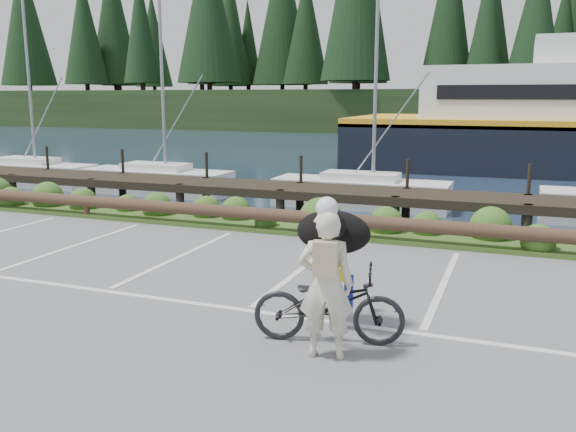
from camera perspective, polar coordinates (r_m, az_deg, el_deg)
name	(u,v)px	position (r m, az deg, el deg)	size (l,w,h in m)	color
ground	(258,303)	(9.66, -2.80, -8.10)	(72.00, 72.00, 0.00)	#5F5E61
harbor_backdrop	(497,120)	(86.93, 18.99, 8.45)	(170.00, 160.00, 30.00)	#1B2A41
vegetation_strip	(348,231)	(14.47, 5.67, -1.40)	(34.00, 1.60, 0.10)	#3D5B21
log_rail	(340,239)	(13.83, 4.90, -2.20)	(32.00, 0.30, 0.60)	#443021
bicycle	(329,304)	(8.03, 3.83, -8.24)	(0.69, 1.98, 1.04)	black
cyclist	(326,285)	(7.46, 3.57, -6.43)	(0.68, 0.45, 1.86)	beige
dog	(333,232)	(8.41, 4.26, -1.51)	(1.05, 0.52, 0.61)	black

